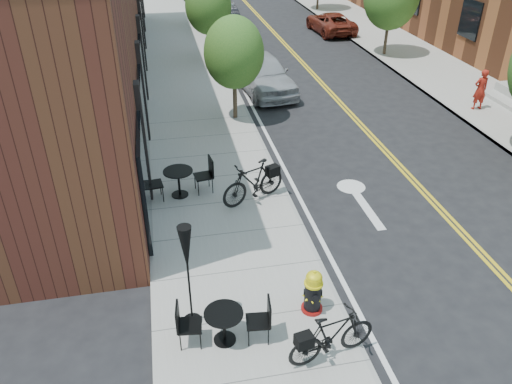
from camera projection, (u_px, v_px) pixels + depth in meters
ground at (321, 264)px, 11.91m from camera, size 120.00×120.00×0.00m
sidewalk_near at (197, 111)px, 19.92m from camera, size 4.00×70.00×0.12m
sidewalk_far at (469, 91)px, 21.93m from camera, size 4.00×70.00×0.12m
building_near at (75, 6)px, 20.74m from camera, size 5.00×28.00×7.00m
tree_near_a at (234, 53)px, 18.00m from camera, size 2.20×2.20×3.81m
tree_near_b at (208, 6)px, 24.65m from camera, size 2.30×2.30×3.98m
fire_hydrant at (313, 292)px, 10.19m from camera, size 0.56×0.56×1.03m
bicycle_left at (253, 182)px, 13.80m from camera, size 2.06×1.32×1.20m
bicycle_right at (332, 336)px, 9.13m from camera, size 1.83×0.84×1.06m
bistro_set_b at (224, 322)px, 9.49m from camera, size 1.78×0.84×0.94m
bistro_set_c at (179, 179)px, 14.08m from camera, size 1.97×0.94×1.04m
patio_umbrella at (187, 256)px, 9.29m from camera, size 0.38×0.38×2.34m
parked_car_a at (262, 73)px, 21.67m from camera, size 2.55×5.04×1.64m
parked_car_b at (223, 22)px, 30.12m from camera, size 2.27×5.16×1.65m
parked_car_c at (222, 6)px, 34.95m from camera, size 2.29×4.63×1.30m
parked_car_far at (331, 23)px, 30.81m from camera, size 2.26×4.55×1.24m
pedestrian at (480, 89)px, 19.60m from camera, size 0.59×0.40×1.61m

